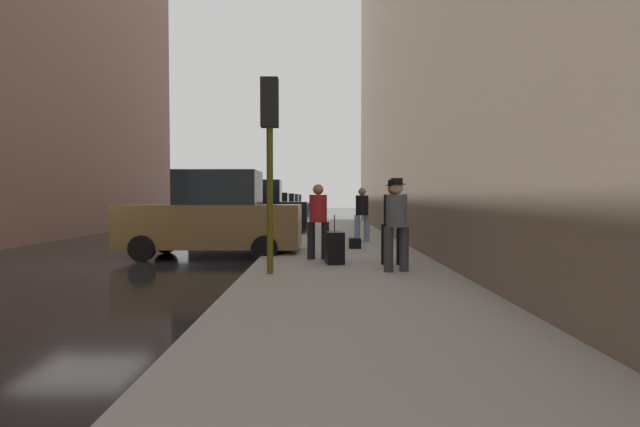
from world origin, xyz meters
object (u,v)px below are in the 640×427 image
(pedestrian_with_beanie, at_px, (397,220))
(duffel_bag, at_px, (355,243))
(parked_silver_sedan, at_px, (290,205))
(parked_dark_green_sedan, at_px, (285,206))
(parked_blue_sedan, at_px, (278,208))
(fire_hydrant, at_px, (289,232))
(traffic_light, at_px, (270,132))
(rolling_suitcase, at_px, (335,248))
(pedestrian_in_jeans, at_px, (363,212))
(parked_bronze_suv, at_px, (214,218))
(parked_black_suv, at_px, (252,210))
(parked_red_hatchback, at_px, (268,211))
(pedestrian_in_red_jacket, at_px, (319,217))
(pedestrian_with_fedora, at_px, (394,218))

(pedestrian_with_beanie, height_order, duffel_bag, pedestrian_with_beanie)
(parked_silver_sedan, bearing_deg, parked_dark_green_sedan, -90.00)
(parked_blue_sedan, height_order, fire_hydrant, parked_blue_sedan)
(traffic_light, bearing_deg, rolling_suitcase, 48.38)
(pedestrian_with_beanie, relative_size, pedestrian_in_jeans, 1.04)
(parked_blue_sedan, xyz_separation_m, rolling_suitcase, (3.09, -21.98, -0.36))
(parked_dark_green_sedan, relative_size, traffic_light, 1.17)
(parked_bronze_suv, xyz_separation_m, pedestrian_with_beanie, (4.23, -3.52, 0.10))
(parked_bronze_suv, height_order, pedestrian_in_jeans, parked_bronze_suv)
(parked_silver_sedan, height_order, duffel_bag, parked_silver_sedan)
(parked_bronze_suv, xyz_separation_m, rolling_suitcase, (3.09, -2.38, -0.54))
(pedestrian_with_beanie, height_order, rolling_suitcase, pedestrian_with_beanie)
(parked_black_suv, relative_size, pedestrian_in_jeans, 2.71)
(parked_silver_sedan, distance_m, pedestrian_in_jeans, 29.50)
(parked_black_suv, distance_m, parked_silver_sedan, 24.77)
(parked_blue_sedan, bearing_deg, rolling_suitcase, -82.01)
(parked_red_hatchback, xyz_separation_m, traffic_light, (1.85, -17.06, 1.91))
(pedestrian_in_red_jacket, bearing_deg, parked_silver_sedan, 94.65)
(rolling_suitcase, bearing_deg, pedestrian_in_jeans, 78.78)
(parked_blue_sedan, bearing_deg, fire_hydrant, -84.01)
(pedestrian_with_fedora, bearing_deg, parked_blue_sedan, 101.01)
(parked_silver_sedan, relative_size, pedestrian_with_fedora, 2.37)
(fire_hydrant, bearing_deg, parked_blue_sedan, 95.99)
(pedestrian_in_red_jacket, bearing_deg, pedestrian_with_fedora, -29.87)
(pedestrian_with_fedora, xyz_separation_m, duffel_bag, (-0.57, 3.37, -0.85))
(parked_black_suv, relative_size, parked_dark_green_sedan, 1.10)
(traffic_light, height_order, rolling_suitcase, traffic_light)
(parked_black_suv, height_order, parked_blue_sedan, parked_black_suv)
(parked_blue_sedan, height_order, pedestrian_with_fedora, pedestrian_with_fedora)
(parked_dark_green_sedan, bearing_deg, parked_red_hatchback, -90.00)
(parked_bronze_suv, distance_m, parked_silver_sedan, 31.98)
(duffel_bag, bearing_deg, traffic_light, -112.42)
(pedestrian_with_fedora, distance_m, pedestrian_in_jeans, 5.32)
(parked_silver_sedan, bearing_deg, parked_bronze_suv, -90.00)
(duffel_bag, bearing_deg, fire_hydrant, 140.52)
(parked_black_suv, xyz_separation_m, pedestrian_in_jeans, (4.11, -4.44, 0.07))
(fire_hydrant, bearing_deg, duffel_bag, -39.48)
(fire_hydrant, relative_size, pedestrian_with_fedora, 0.40)
(pedestrian_with_beanie, distance_m, duffel_bag, 4.44)
(pedestrian_with_fedora, height_order, pedestrian_with_beanie, same)
(parked_blue_sedan, height_order, pedestrian_in_red_jacket, pedestrian_in_red_jacket)
(parked_bronze_suv, xyz_separation_m, fire_hydrant, (1.80, 2.42, -0.54))
(fire_hydrant, bearing_deg, pedestrian_with_fedora, -63.22)
(parked_red_hatchback, distance_m, parked_dark_green_sedan, 12.36)
(pedestrian_with_fedora, bearing_deg, rolling_suitcase, 172.11)
(duffel_bag, bearing_deg, rolling_suitcase, -101.66)
(parked_silver_sedan, height_order, pedestrian_in_red_jacket, pedestrian_in_red_jacket)
(parked_dark_green_sedan, distance_m, duffel_bag, 25.12)
(parked_black_suv, height_order, pedestrian_in_red_jacket, parked_black_suv)
(pedestrian_with_fedora, height_order, rolling_suitcase, pedestrian_with_fedora)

